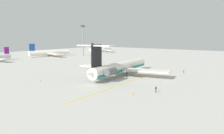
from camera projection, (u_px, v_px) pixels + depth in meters
ground at (157, 78)px, 75.71m from camera, size 314.94×314.94×0.00m
main_jetliner at (119, 67)px, 79.91m from camera, size 40.52×35.83×11.80m
airliner_mid_right at (51, 52)px, 155.05m from camera, size 30.26×30.17×9.10m
airliner_far_right at (101, 49)px, 195.82m from camera, size 27.06×26.67×8.12m
ground_crew_near_nose at (184, 70)px, 87.23m from camera, size 0.37×0.32×1.79m
ground_crew_near_tail at (156, 89)px, 56.73m from camera, size 0.29×0.35×1.69m
ground_crew_portside at (110, 64)px, 103.80m from camera, size 0.40×0.27×1.66m
safety_cone_nose at (133, 93)px, 55.18m from camera, size 0.40×0.40×0.55m
safety_cone_wingtip at (40, 81)px, 70.74m from camera, size 0.40×0.40×0.55m
taxiway_centreline at (140, 78)px, 76.66m from camera, size 72.23×4.07×0.01m
light_mast at (83, 39)px, 157.73m from camera, size 4.00×0.70×21.49m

